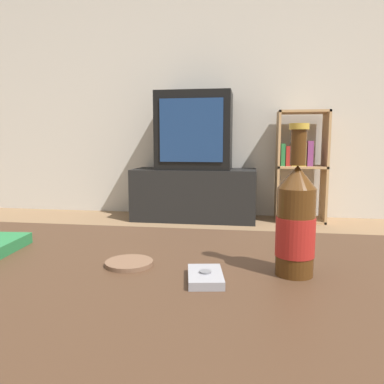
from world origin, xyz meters
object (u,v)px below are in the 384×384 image
(beer_bottle, at_px, (296,222))
(cell_phone, at_px, (205,277))
(tv_stand, at_px, (194,194))
(television, at_px, (194,131))
(bookshelf, at_px, (299,163))

(beer_bottle, distance_m, cell_phone, 0.18)
(tv_stand, distance_m, beer_bottle, 2.77)
(television, relative_size, beer_bottle, 2.63)
(television, xyz_separation_m, bookshelf, (0.93, 0.09, -0.28))
(bookshelf, bearing_deg, television, -174.56)
(beer_bottle, relative_size, cell_phone, 2.60)
(television, height_order, bookshelf, television)
(television, distance_m, beer_bottle, 2.76)
(bookshelf, height_order, cell_phone, bookshelf)
(tv_stand, xyz_separation_m, beer_bottle, (0.57, -2.69, 0.33))
(cell_phone, bearing_deg, tv_stand, 88.94)
(television, xyz_separation_m, cell_phone, (0.42, -2.74, -0.32))
(television, bearing_deg, tv_stand, 90.00)
(television, distance_m, bookshelf, 0.97)
(tv_stand, xyz_separation_m, cell_phone, (0.42, -2.74, 0.25))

